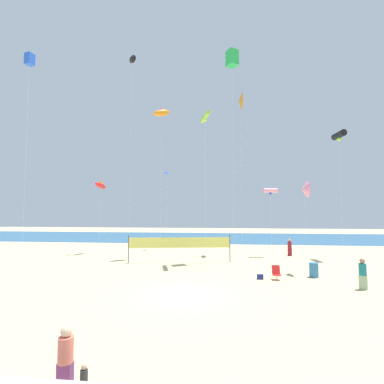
% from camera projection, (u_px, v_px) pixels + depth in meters
% --- Properties ---
extents(ground_plane, '(120.00, 120.00, 0.00)m').
position_uv_depth(ground_plane, '(183.00, 294.00, 15.29)').
color(ground_plane, '#D1BC89').
extents(ocean_band, '(120.00, 20.00, 0.01)m').
position_uv_depth(ocean_band, '(210.00, 237.00, 48.55)').
color(ocean_band, '#28608C').
rests_on(ocean_band, ground).
extents(mother_figure, '(0.37, 0.37, 1.62)m').
position_uv_depth(mother_figure, '(66.00, 357.00, 7.02)').
color(mother_figure, '#7A3872').
rests_on(mother_figure, ground).
extents(toddler_figure, '(0.18, 0.18, 0.80)m').
position_uv_depth(toddler_figure, '(84.00, 380.00, 6.81)').
color(toddler_figure, navy).
rests_on(toddler_figure, ground).
extents(beachgoer_maroon_shirt, '(0.39, 0.39, 1.70)m').
position_uv_depth(beachgoer_maroon_shirt, '(290.00, 247.00, 28.55)').
color(beachgoer_maroon_shirt, maroon).
rests_on(beachgoer_maroon_shirt, ground).
extents(beachgoer_teal_shirt, '(0.40, 0.40, 1.76)m').
position_uv_depth(beachgoer_teal_shirt, '(363.00, 273.00, 16.26)').
color(beachgoer_teal_shirt, '#99B28C').
rests_on(beachgoer_teal_shirt, ground).
extents(folding_beach_chair, '(0.52, 0.65, 0.89)m').
position_uv_depth(folding_beach_chair, '(276.00, 272.00, 18.63)').
color(folding_beach_chair, red).
rests_on(folding_beach_chair, ground).
extents(trash_barrel, '(0.59, 0.59, 0.96)m').
position_uv_depth(trash_barrel, '(314.00, 270.00, 19.28)').
color(trash_barrel, teal).
rests_on(trash_barrel, ground).
extents(volleyball_net, '(8.76, 1.47, 2.40)m').
position_uv_depth(volleyball_net, '(180.00, 244.00, 24.76)').
color(volleyball_net, '#4C4C51').
rests_on(volleyball_net, ground).
extents(beach_handbag, '(0.40, 0.20, 0.32)m').
position_uv_depth(beach_handbag, '(260.00, 277.00, 18.67)').
color(beach_handbag, navy).
rests_on(beach_handbag, ground).
extents(kite_green_box, '(1.26, 1.26, 19.47)m').
position_uv_depth(kite_green_box, '(232.00, 59.00, 26.69)').
color(kite_green_box, silver).
rests_on(kite_green_box, ground).
extents(kite_lime_tube, '(0.98, 2.36, 12.71)m').
position_uv_depth(kite_lime_tube, '(205.00, 117.00, 24.45)').
color(kite_lime_tube, silver).
rests_on(kite_lime_tube, ground).
extents(kite_orange_inflatable, '(1.91, 1.70, 14.68)m').
position_uv_depth(kite_orange_inflatable, '(162.00, 113.00, 28.08)').
color(kite_orange_inflatable, silver).
rests_on(kite_orange_inflatable, ground).
extents(kite_pink_tube, '(1.46, 0.72, 6.75)m').
position_uv_depth(kite_pink_tube, '(270.00, 191.00, 28.64)').
color(kite_pink_tube, silver).
rests_on(kite_pink_tube, ground).
extents(kite_orange_delta, '(0.48, 1.80, 17.19)m').
position_uv_depth(kite_orange_delta, '(240.00, 101.00, 30.73)').
color(kite_orange_delta, silver).
rests_on(kite_orange_delta, ground).
extents(kite_pink_delta, '(0.50, 1.21, 6.64)m').
position_uv_depth(kite_pink_delta, '(305.00, 189.00, 20.89)').
color(kite_pink_delta, silver).
rests_on(kite_pink_delta, ground).
extents(kite_blue_diamond, '(0.70, 0.70, 9.20)m').
position_uv_depth(kite_blue_diamond, '(167.00, 174.00, 33.69)').
color(kite_blue_diamond, silver).
rests_on(kite_blue_diamond, ground).
extents(kite_blue_box, '(0.68, 0.68, 16.97)m').
position_uv_depth(kite_blue_box, '(30.00, 60.00, 22.69)').
color(kite_blue_box, silver).
rests_on(kite_blue_box, ground).
extents(kite_black_delta, '(1.04, 0.73, 22.40)m').
position_uv_depth(kite_black_delta, '(131.00, 59.00, 32.61)').
color(kite_black_delta, silver).
rests_on(kite_black_delta, ground).
extents(kite_red_inflatable, '(1.01, 1.83, 7.67)m').
position_uv_depth(kite_red_inflatable, '(101.00, 185.00, 30.72)').
color(kite_red_inflatable, silver).
rests_on(kite_red_inflatable, ground).
extents(kite_black_tube, '(0.84, 1.84, 12.13)m').
position_uv_depth(kite_black_tube, '(339.00, 135.00, 27.56)').
color(kite_black_tube, silver).
rests_on(kite_black_tube, ground).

